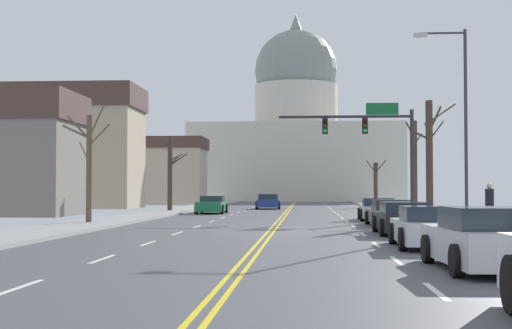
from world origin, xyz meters
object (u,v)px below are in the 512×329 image
object	(u,v)px
sedan_near_02	(404,219)
street_lamp_right	(459,110)
sedan_near_04	(487,240)
sedan_near_03	(431,228)
signal_gantry	(373,135)
sedan_oncoming_00	(212,205)
sedan_oncoming_01	(268,202)
sedan_near_01	(391,214)
sedan_near_00	(378,210)
bicycle_parked	(488,224)
pedestrian_00	(490,203)

from	to	relation	value
sedan_near_02	street_lamp_right	bearing A→B (deg)	54.21
sedan_near_04	sedan_near_03	bearing A→B (deg)	91.57
signal_gantry	sedan_near_04	size ratio (longest dim) A/B	1.74
signal_gantry	sedan_near_04	distance (m)	28.41
sedan_oncoming_00	sedan_oncoming_01	xyz separation A→B (m)	(3.31, 12.09, 0.02)
sedan_near_01	sedan_near_03	size ratio (longest dim) A/B	1.07
sedan_near_01	sedan_oncoming_00	distance (m)	19.78
sedan_oncoming_00	sedan_near_02	bearing A→B (deg)	-66.34
street_lamp_right	sedan_oncoming_01	world-z (taller)	street_lamp_right
sedan_near_00	sedan_near_01	xyz separation A→B (m)	(0.01, -6.08, -0.02)
signal_gantry	sedan_near_03	distance (m)	22.59
sedan_near_04	sedan_oncoming_01	world-z (taller)	sedan_near_04
sedan_near_01	sedan_near_03	world-z (taller)	sedan_near_03
street_lamp_right	sedan_oncoming_01	bearing A→B (deg)	107.28
sedan_oncoming_01	bicycle_parked	bearing A→B (deg)	-75.93
sedan_oncoming_00	sedan_oncoming_01	size ratio (longest dim) A/B	1.01
sedan_near_02	pedestrian_00	distance (m)	4.14
signal_gantry	sedan_oncoming_00	xyz separation A→B (m)	(-10.50, 7.46, -4.26)
sedan_near_00	sedan_near_02	distance (m)	12.50
sedan_oncoming_00	sedan_near_01	bearing A→B (deg)	-58.25
signal_gantry	sedan_near_03	bearing A→B (deg)	-91.05
sedan_near_00	bicycle_parked	size ratio (longest dim) A/B	2.43
sedan_near_02	sedan_oncoming_01	world-z (taller)	sedan_oncoming_01
sedan_near_02	sedan_near_03	xyz separation A→B (m)	(-0.09, -6.41, -0.01)
sedan_near_00	sedan_near_03	world-z (taller)	sedan_near_00
street_lamp_right	sedan_near_00	xyz separation A→B (m)	(-2.66, 8.50, -4.49)
sedan_near_02	sedan_near_03	distance (m)	6.41
sedan_near_01	sedan_near_02	xyz separation A→B (m)	(-0.23, -6.42, 0.03)
sedan_near_01	sedan_near_02	distance (m)	6.42
street_lamp_right	sedan_near_02	distance (m)	6.66
sedan_near_04	sedan_oncoming_01	xyz separation A→B (m)	(-6.94, 47.65, -0.03)
sedan_near_02	sedan_oncoming_00	distance (m)	25.37
street_lamp_right	sedan_near_04	size ratio (longest dim) A/B	1.84
sedan_oncoming_01	bicycle_parked	world-z (taller)	sedan_oncoming_01
sedan_near_02	sedan_near_03	bearing A→B (deg)	-90.80
sedan_near_00	street_lamp_right	bearing A→B (deg)	-72.64
street_lamp_right	sedan_near_01	distance (m)	5.77
signal_gantry	sedan_near_00	distance (m)	5.38
sedan_near_01	sedan_oncoming_01	world-z (taller)	sedan_oncoming_01
sedan_near_02	sedan_near_04	distance (m)	12.32
signal_gantry	sedan_oncoming_01	world-z (taller)	signal_gantry
sedan_near_03	sedan_near_02	bearing A→B (deg)	89.20
sedan_near_00	pedestrian_00	xyz separation A→B (m)	(3.39, -10.55, 0.56)
sedan_near_00	sedan_oncoming_01	distance (m)	23.91
sedan_oncoming_00	bicycle_parked	world-z (taller)	sedan_oncoming_00
sedan_near_03	pedestrian_00	distance (m)	9.16
signal_gantry	sedan_near_04	xyz separation A→B (m)	(-0.24, -28.10, -4.22)
sedan_near_03	signal_gantry	bearing A→B (deg)	88.95
signal_gantry	street_lamp_right	distance (m)	12.06
sedan_oncoming_00	bicycle_parked	distance (m)	28.45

